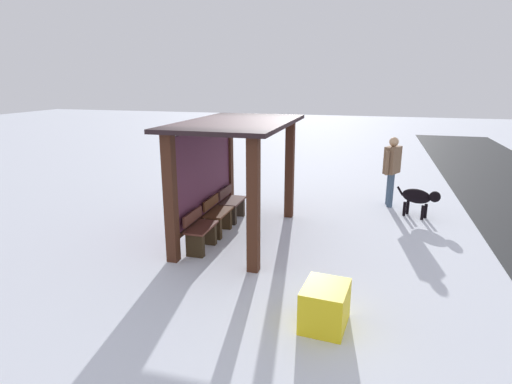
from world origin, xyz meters
TOP-DOWN VIEW (x-y plane):
  - ground_plane at (0.00, 0.00)m, footprint 60.00×60.00m
  - bus_shelter at (0.00, 0.23)m, footprint 3.52×2.00m
  - bench_left_inside at (-0.92, 0.46)m, footprint 0.82×0.38m
  - bench_center_inside at (0.00, 0.46)m, footprint 0.82×0.38m
  - bench_right_inside at (0.92, 0.46)m, footprint 0.82×0.40m
  - person_walking at (3.06, -3.04)m, footprint 0.63×0.44m
  - dog at (2.24, -3.66)m, footprint 0.61×0.94m
  - grit_bin at (-2.81, -2.09)m, footprint 0.75×0.62m

SIDE VIEW (x-z plane):
  - ground_plane at x=0.00m, z-range 0.00..0.00m
  - grit_bin at x=-2.81m, z-range 0.00..0.57m
  - bench_left_inside at x=-0.92m, z-range -0.05..0.70m
  - bench_right_inside at x=0.92m, z-range -0.05..0.70m
  - bench_center_inside at x=0.00m, z-range -0.05..0.71m
  - dog at x=2.24m, z-range 0.14..0.84m
  - person_walking at x=3.06m, z-range 0.16..1.92m
  - bus_shelter at x=0.00m, z-range 0.52..2.87m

